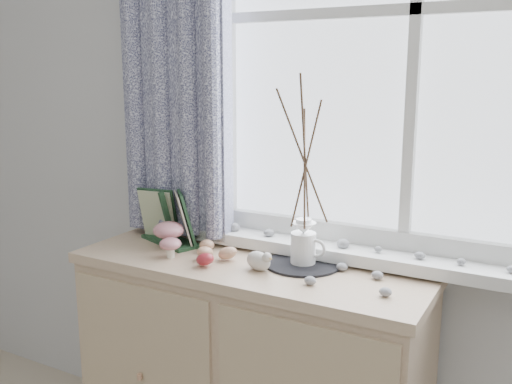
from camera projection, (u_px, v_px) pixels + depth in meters
sideboard at (250, 378)px, 1.97m from camera, size 1.20×0.45×0.85m
botanical_book at (165, 217)px, 2.05m from camera, size 0.32×0.22×0.21m
toadstool_cluster at (169, 234)px, 1.98m from camera, size 0.15×0.16×0.10m
wooden_eggs at (211, 252)px, 1.90m from camera, size 0.16×0.17×0.06m
songbird_figurine at (259, 260)px, 1.80m from camera, size 0.14×0.10×0.07m
crocheted_doily at (303, 264)px, 1.85m from camera, size 0.25×0.25×0.01m
twig_pitcher at (305, 156)px, 1.78m from camera, size 0.25×0.25×0.62m
sideboard_pebbles at (344, 274)px, 1.74m from camera, size 0.34×0.23×0.03m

